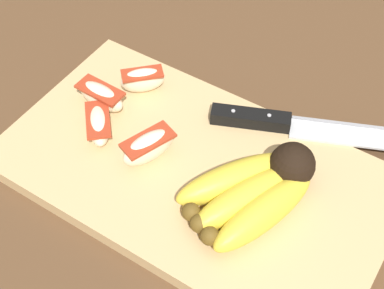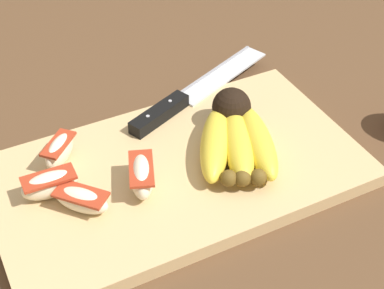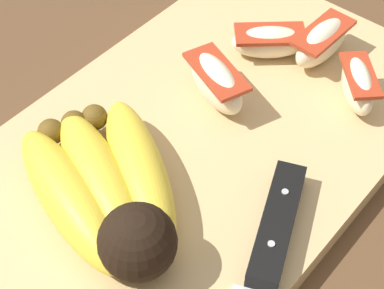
{
  "view_description": "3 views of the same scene",
  "coord_description": "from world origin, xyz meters",
  "views": [
    {
      "loc": [
        0.23,
        -0.33,
        0.55
      ],
      "look_at": [
        0.0,
        0.03,
        0.04
      ],
      "focal_mm": 53.14,
      "sensor_mm": 36.0,
      "label": 1
    },
    {
      "loc": [
        -0.22,
        -0.49,
        0.53
      ],
      "look_at": [
        0.04,
        0.02,
        0.04
      ],
      "focal_mm": 55.89,
      "sensor_mm": 36.0,
      "label": 2
    },
    {
      "loc": [
        0.26,
        0.23,
        0.4
      ],
      "look_at": [
        0.02,
        0.02,
        0.03
      ],
      "focal_mm": 59.37,
      "sensor_mm": 36.0,
      "label": 3
    }
  ],
  "objects": [
    {
      "name": "apple_wedge_extra",
      "position": [
        -0.11,
        0.09,
        0.04
      ],
      "size": [
        0.06,
        0.06,
        0.04
      ],
      "color": "#F4E5C1",
      "rests_on": "cutting_board"
    },
    {
      "name": "ground_plane",
      "position": [
        0.0,
        0.0,
        0.0
      ],
      "size": [
        6.0,
        6.0,
        0.0
      ],
      "primitive_type": "plane",
      "color": "brown"
    },
    {
      "name": "cutting_board",
      "position": [
        0.02,
        0.02,
        0.01
      ],
      "size": [
        0.46,
        0.26,
        0.02
      ],
      "primitive_type": "cube",
      "color": "tan",
      "rests_on": "ground_plane"
    },
    {
      "name": "chefs_knife",
      "position": [
        0.08,
        0.13,
        0.03
      ],
      "size": [
        0.27,
        0.14,
        0.02
      ],
      "color": "silver",
      "rests_on": "cutting_board"
    },
    {
      "name": "apple_wedge_middle",
      "position": [
        -0.11,
        -0.0,
        0.04
      ],
      "size": [
        0.07,
        0.07,
        0.03
      ],
      "color": "#F4E5C1",
      "rests_on": "cutting_board"
    },
    {
      "name": "apple_wedge_near",
      "position": [
        -0.04,
        -0.0,
        0.04
      ],
      "size": [
        0.05,
        0.07,
        0.04
      ],
      "color": "#F4E5C1",
      "rests_on": "cutting_board"
    },
    {
      "name": "apple_wedge_far",
      "position": [
        -0.14,
        0.04,
        0.04
      ],
      "size": [
        0.07,
        0.03,
        0.04
      ],
      "color": "#F4E5C1",
      "rests_on": "cutting_board"
    },
    {
      "name": "banana_bunch",
      "position": [
        0.1,
        0.01,
        0.04
      ],
      "size": [
        0.14,
        0.17,
        0.06
      ],
      "color": "black",
      "rests_on": "cutting_board"
    }
  ]
}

